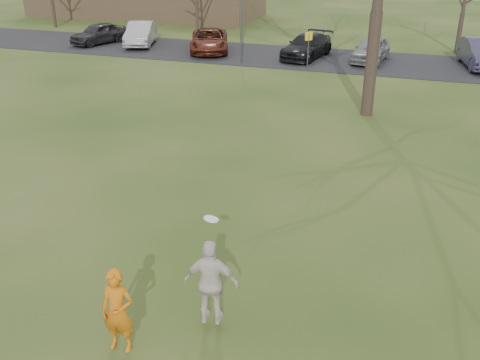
# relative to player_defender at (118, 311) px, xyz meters

# --- Properties ---
(ground) EXTENTS (120.00, 120.00, 0.00)m
(ground) POSITION_rel_player_defender_xyz_m (0.78, 0.69, -0.85)
(ground) COLOR #1E380F
(ground) RESTS_ON ground
(parking_strip) EXTENTS (62.00, 6.50, 0.04)m
(parking_strip) POSITION_rel_player_defender_xyz_m (0.78, 25.69, -0.83)
(parking_strip) COLOR black
(parking_strip) RESTS_ON ground
(player_defender) EXTENTS (0.65, 0.46, 1.69)m
(player_defender) POSITION_rel_player_defender_xyz_m (0.00, 0.00, 0.00)
(player_defender) COLOR #C76810
(player_defender) RESTS_ON ground
(car_0) EXTENTS (2.88, 4.33, 1.37)m
(car_0) POSITION_rel_player_defender_xyz_m (-16.16, 25.68, -0.12)
(car_0) COLOR #262629
(car_0) RESTS_ON parking_strip
(car_1) EXTENTS (2.90, 4.82, 1.50)m
(car_1) POSITION_rel_player_defender_xyz_m (-13.22, 26.15, -0.06)
(car_1) COLOR #A7A7AC
(car_1) RESTS_ON parking_strip
(car_2) EXTENTS (3.83, 5.44, 1.38)m
(car_2) POSITION_rel_player_defender_xyz_m (-8.11, 25.56, -0.12)
(car_2) COLOR #572014
(car_2) RESTS_ON parking_strip
(car_3) EXTENTS (2.74, 4.98, 1.37)m
(car_3) POSITION_rel_player_defender_xyz_m (-1.90, 25.72, -0.12)
(car_3) COLOR black
(car_3) RESTS_ON parking_strip
(car_4) EXTENTS (2.14, 4.26, 1.39)m
(car_4) POSITION_rel_player_defender_xyz_m (1.88, 25.85, -0.11)
(car_4) COLOR gray
(car_4) RESTS_ON parking_strip
(catching_play) EXTENTS (1.10, 0.59, 2.35)m
(catching_play) POSITION_rel_player_defender_xyz_m (1.41, 1.06, 0.21)
(catching_play) COLOR beige
(catching_play) RESTS_ON ground
(sign_yellow) EXTENTS (0.35, 0.35, 2.08)m
(sign_yellow) POSITION_rel_player_defender_xyz_m (-1.22, 22.69, 0.60)
(sign_yellow) COLOR #47474C
(sign_yellow) RESTS_ON ground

